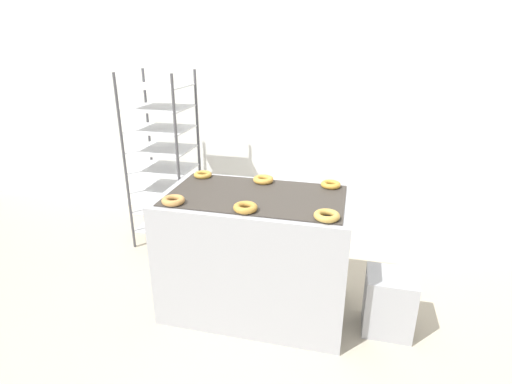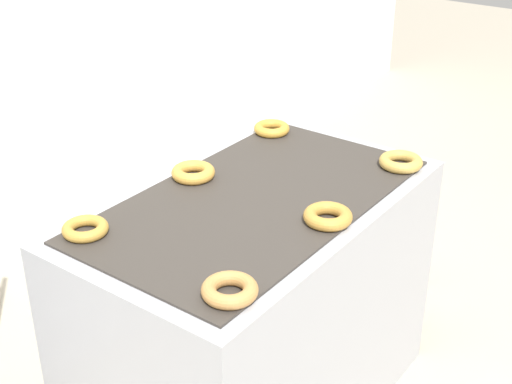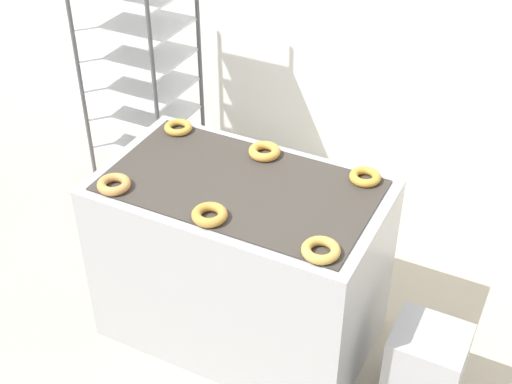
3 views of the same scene
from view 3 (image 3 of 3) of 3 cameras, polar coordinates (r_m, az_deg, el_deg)
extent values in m
cube|color=#A8AAB2|center=(3.32, -1.17, -5.60)|extent=(1.25, 0.73, 0.87)
cube|color=#38332D|center=(3.04, -1.27, 0.55)|extent=(1.15, 0.64, 0.01)
cube|color=#262628|center=(2.88, 1.88, -8.90)|extent=(0.12, 0.07, 0.10)
cylinder|color=#4C4C51|center=(4.15, -13.87, 8.59)|extent=(0.02, 0.02, 1.58)
cylinder|color=#4C4C51|center=(3.87, -8.01, 7.23)|extent=(0.02, 0.02, 1.58)
cylinder|color=#4C4C51|center=(4.48, -10.15, 11.17)|extent=(0.02, 0.02, 1.58)
cylinder|color=#4C4C51|center=(4.22, -4.49, 10.02)|extent=(0.02, 0.02, 1.58)
cube|color=silver|center=(4.49, -8.40, 2.14)|extent=(0.50, 0.47, 0.01)
cube|color=silver|center=(4.39, -8.61, 4.14)|extent=(0.50, 0.47, 0.01)
cube|color=silver|center=(4.30, -8.83, 6.23)|extent=(0.50, 0.47, 0.01)
cube|color=silver|center=(4.21, -9.06, 8.41)|extent=(0.50, 0.47, 0.01)
cube|color=silver|center=(4.13, -9.30, 10.69)|extent=(0.50, 0.47, 0.01)
cube|color=silver|center=(4.05, -9.56, 13.04)|extent=(0.50, 0.47, 0.01)
cube|color=#A8AAB2|center=(3.26, 13.35, -13.53)|extent=(0.31, 0.29, 0.42)
torus|color=#BA8546|center=(3.07, -11.30, 0.61)|extent=(0.14, 0.14, 0.04)
torus|color=#BA8737|center=(2.85, -3.69, -1.84)|extent=(0.15, 0.15, 0.04)
torus|color=#C09846|center=(2.69, 5.21, -4.66)|extent=(0.15, 0.15, 0.04)
torus|color=#BF8F39|center=(3.42, -6.25, 5.16)|extent=(0.13, 0.13, 0.03)
torus|color=gold|center=(3.22, 0.68, 3.27)|extent=(0.14, 0.14, 0.04)
torus|color=gold|center=(3.09, 8.72, 1.21)|extent=(0.14, 0.14, 0.04)
camera|label=1|loc=(1.01, -47.39, -35.72)|focal=28.00mm
camera|label=2|loc=(3.03, -43.25, 12.82)|focal=50.00mm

